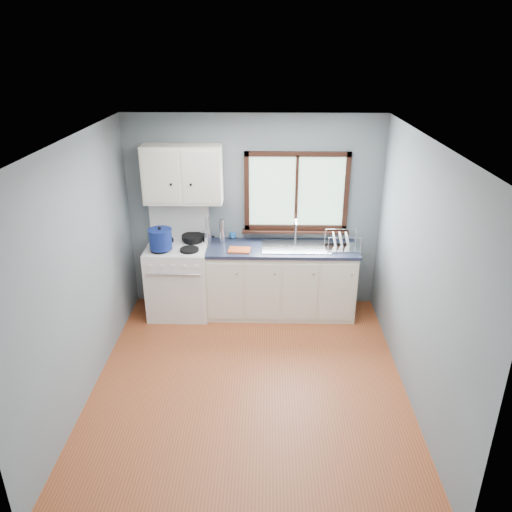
{
  "coord_description": "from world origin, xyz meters",
  "views": [
    {
      "loc": [
        0.17,
        -4.25,
        3.28
      ],
      "look_at": [
        0.05,
        0.9,
        1.05
      ],
      "focal_mm": 35.0,
      "sensor_mm": 36.0,
      "label": 1
    }
  ],
  "objects_px": {
    "gas_range": "(179,277)",
    "utensil_crock": "(208,237)",
    "stockpot": "(160,239)",
    "sink": "(296,252)",
    "skillet": "(193,237)",
    "thermos": "(222,231)",
    "base_cabinets": "(281,284)",
    "dish_rack": "(342,244)"
  },
  "relations": [
    {
      "from": "base_cabinets",
      "to": "dish_rack",
      "type": "relative_size",
      "value": 4.39
    },
    {
      "from": "utensil_crock",
      "to": "thermos",
      "type": "relative_size",
      "value": 1.2
    },
    {
      "from": "stockpot",
      "to": "dish_rack",
      "type": "xyz_separation_m",
      "value": [
        2.21,
        0.15,
        -0.11
      ]
    },
    {
      "from": "sink",
      "to": "skillet",
      "type": "bearing_deg",
      "value": 174.01
    },
    {
      "from": "gas_range",
      "to": "sink",
      "type": "height_order",
      "value": "gas_range"
    },
    {
      "from": "gas_range",
      "to": "utensil_crock",
      "type": "bearing_deg",
      "value": 21.19
    },
    {
      "from": "base_cabinets",
      "to": "utensil_crock",
      "type": "height_order",
      "value": "utensil_crock"
    },
    {
      "from": "utensil_crock",
      "to": "dish_rack",
      "type": "distance_m",
      "value": 1.68
    },
    {
      "from": "sink",
      "to": "utensil_crock",
      "type": "xyz_separation_m",
      "value": [
        -1.11,
        0.13,
        0.14
      ]
    },
    {
      "from": "thermos",
      "to": "base_cabinets",
      "type": "bearing_deg",
      "value": -8.78
    },
    {
      "from": "stockpot",
      "to": "utensil_crock",
      "type": "xyz_separation_m",
      "value": [
        0.53,
        0.3,
        -0.09
      ]
    },
    {
      "from": "base_cabinets",
      "to": "utensil_crock",
      "type": "relative_size",
      "value": 4.88
    },
    {
      "from": "sink",
      "to": "dish_rack",
      "type": "xyz_separation_m",
      "value": [
        0.56,
        -0.02,
        0.12
      ]
    },
    {
      "from": "utensil_crock",
      "to": "dish_rack",
      "type": "relative_size",
      "value": 0.9
    },
    {
      "from": "gas_range",
      "to": "base_cabinets",
      "type": "height_order",
      "value": "gas_range"
    },
    {
      "from": "skillet",
      "to": "thermos",
      "type": "distance_m",
      "value": 0.38
    },
    {
      "from": "sink",
      "to": "stockpot",
      "type": "relative_size",
      "value": 2.22
    },
    {
      "from": "thermos",
      "to": "skillet",
      "type": "bearing_deg",
      "value": 176.88
    },
    {
      "from": "gas_range",
      "to": "skillet",
      "type": "distance_m",
      "value": 0.55
    },
    {
      "from": "skillet",
      "to": "utensil_crock",
      "type": "relative_size",
      "value": 1.12
    },
    {
      "from": "skillet",
      "to": "dish_rack",
      "type": "distance_m",
      "value": 1.87
    },
    {
      "from": "base_cabinets",
      "to": "stockpot",
      "type": "height_order",
      "value": "stockpot"
    },
    {
      "from": "thermos",
      "to": "dish_rack",
      "type": "distance_m",
      "value": 1.5
    },
    {
      "from": "gas_range",
      "to": "dish_rack",
      "type": "xyz_separation_m",
      "value": [
        2.04,
        -0.01,
        0.48
      ]
    },
    {
      "from": "skillet",
      "to": "thermos",
      "type": "relative_size",
      "value": 1.35
    },
    {
      "from": "thermos",
      "to": "stockpot",
      "type": "bearing_deg",
      "value": -157.75
    },
    {
      "from": "sink",
      "to": "dish_rack",
      "type": "height_order",
      "value": "sink"
    },
    {
      "from": "skillet",
      "to": "stockpot",
      "type": "xyz_separation_m",
      "value": [
        -0.34,
        -0.31,
        0.1
      ]
    },
    {
      "from": "skillet",
      "to": "dish_rack",
      "type": "height_order",
      "value": "dish_rack"
    },
    {
      "from": "gas_range",
      "to": "stockpot",
      "type": "bearing_deg",
      "value": -135.83
    },
    {
      "from": "gas_range",
      "to": "sink",
      "type": "distance_m",
      "value": 1.53
    },
    {
      "from": "stockpot",
      "to": "thermos",
      "type": "distance_m",
      "value": 0.77
    },
    {
      "from": "sink",
      "to": "thermos",
      "type": "relative_size",
      "value": 2.67
    },
    {
      "from": "sink",
      "to": "thermos",
      "type": "xyz_separation_m",
      "value": [
        -0.93,
        0.12,
        0.22
      ]
    },
    {
      "from": "sink",
      "to": "skillet",
      "type": "xyz_separation_m",
      "value": [
        -1.3,
        0.14,
        0.13
      ]
    },
    {
      "from": "gas_range",
      "to": "thermos",
      "type": "xyz_separation_m",
      "value": [
        0.55,
        0.13,
        0.58
      ]
    },
    {
      "from": "base_cabinets",
      "to": "stockpot",
      "type": "bearing_deg",
      "value": -173.12
    },
    {
      "from": "gas_range",
      "to": "utensil_crock",
      "type": "distance_m",
      "value": 0.64
    },
    {
      "from": "utensil_crock",
      "to": "base_cabinets",
      "type": "bearing_deg",
      "value": -7.61
    },
    {
      "from": "gas_range",
      "to": "sink",
      "type": "xyz_separation_m",
      "value": [
        1.49,
        0.02,
        0.37
      ]
    },
    {
      "from": "gas_range",
      "to": "stockpot",
      "type": "distance_m",
      "value": 0.63
    },
    {
      "from": "stockpot",
      "to": "utensil_crock",
      "type": "relative_size",
      "value": 1.0
    }
  ]
}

